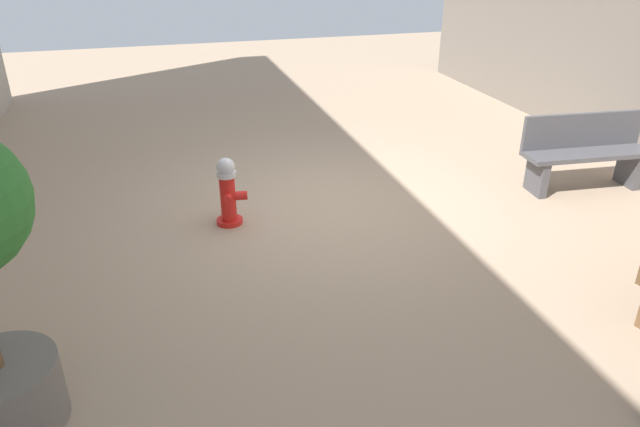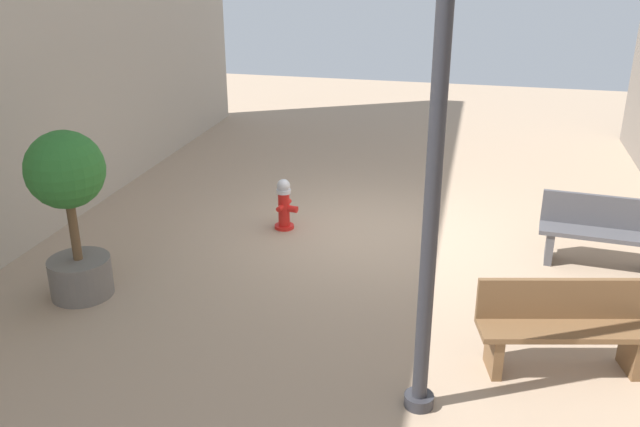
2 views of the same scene
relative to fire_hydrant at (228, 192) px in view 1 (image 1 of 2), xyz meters
The scene contains 3 objects.
ground_plane 1.32m from the fire_hydrant, behind, with size 23.40×23.40×0.00m, color tan.
fire_hydrant is the anchor object (origin of this frame).
bench_near 4.50m from the fire_hydrant, behind, with size 1.66×0.58×0.95m.
Camera 1 is at (1.92, 6.14, 3.02)m, focal length 32.79 mm.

